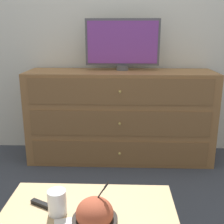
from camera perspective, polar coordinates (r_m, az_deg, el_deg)
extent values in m
plane|color=#383D47|center=(2.97, 0.67, -7.06)|extent=(12.00, 12.00, 0.00)
cube|color=silver|center=(2.76, 0.77, 18.81)|extent=(12.00, 0.05, 2.60)
cube|color=olive|center=(2.60, 1.63, -0.81)|extent=(1.66, 0.44, 0.83)
cube|color=brown|center=(2.48, 1.54, -8.41)|extent=(1.53, 0.01, 0.22)
sphere|color=tan|center=(2.48, 1.54, -8.47)|extent=(0.02, 0.02, 0.02)
cube|color=brown|center=(2.38, 1.59, -2.36)|extent=(1.53, 0.01, 0.22)
sphere|color=tan|center=(2.38, 1.58, -2.40)|extent=(0.02, 0.02, 0.02)
cube|color=brown|center=(2.31, 1.64, 4.15)|extent=(1.53, 0.01, 0.22)
sphere|color=tan|center=(2.31, 1.64, 4.12)|extent=(0.02, 0.02, 0.02)
cylinder|color=#515156|center=(2.57, 2.10, 8.96)|extent=(0.11, 0.11, 0.04)
cube|color=#515156|center=(2.56, 2.15, 13.97)|extent=(0.66, 0.04, 0.40)
cube|color=#7A3893|center=(2.54, 2.15, 13.95)|extent=(0.62, 0.01, 0.36)
cube|color=tan|center=(1.27, -4.98, -20.88)|extent=(0.76, 0.53, 0.02)
cylinder|color=tan|center=(1.64, -16.59, -20.89)|extent=(0.04, 0.04, 0.40)
cylinder|color=black|center=(1.20, -3.51, -21.46)|extent=(0.18, 0.18, 0.04)
ellipsoid|color=#AD4C33|center=(1.18, -3.54, -19.83)|extent=(0.15, 0.15, 0.12)
cube|color=black|center=(1.17, -3.41, -17.62)|extent=(0.09, 0.02, 0.15)
cube|color=black|center=(1.13, -1.15, -14.64)|extent=(0.02, 0.02, 0.03)
cylinder|color=beige|center=(1.28, -11.04, -18.31)|extent=(0.07, 0.07, 0.07)
cylinder|color=white|center=(1.27, -11.09, -17.55)|extent=(0.08, 0.08, 0.11)
cube|color=black|center=(1.34, -13.60, -17.91)|extent=(0.14, 0.09, 0.02)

